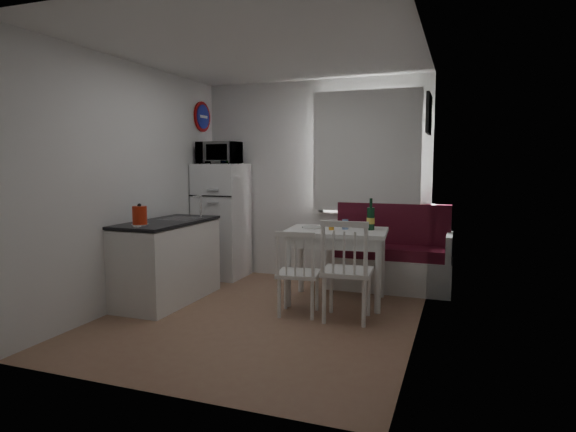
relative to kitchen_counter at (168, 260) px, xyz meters
name	(u,v)px	position (x,y,z in m)	size (l,w,h in m)	color
floor	(262,316)	(1.20, -0.16, -0.46)	(3.00, 3.50, 0.02)	#976A50
ceiling	(261,49)	(1.20, -0.16, 2.14)	(3.00, 3.50, 0.02)	white
wall_back	(314,181)	(1.20, 1.59, 0.84)	(3.00, 0.02, 2.60)	white
wall_front	(153,199)	(1.20, -1.91, 0.84)	(3.00, 0.02, 2.60)	white
wall_left	(134,185)	(-0.30, -0.16, 0.84)	(0.02, 3.50, 2.60)	white
wall_right	(420,190)	(2.70, -0.16, 0.84)	(0.02, 3.50, 2.60)	white
window	(367,156)	(1.90, 1.56, 1.17)	(1.22, 0.06, 1.47)	white
curtain	(366,151)	(1.90, 1.49, 1.22)	(1.35, 0.02, 1.50)	white
kitchen_counter	(168,260)	(0.00, 0.00, 0.00)	(0.62, 1.32, 1.16)	white
wall_sign	(203,117)	(-0.27, 1.29, 1.69)	(0.40, 0.40, 0.03)	navy
picture_frame	(429,114)	(2.67, 0.94, 1.59)	(0.04, 0.52, 0.42)	black
bench	(390,261)	(2.25, 1.36, -0.11)	(1.45, 0.56, 1.03)	white
dining_table	(337,238)	(1.77, 0.60, 0.26)	(1.14, 0.85, 0.81)	white
chair_left	(296,264)	(1.52, -0.06, 0.08)	(0.46, 0.44, 0.47)	white
chair_right	(345,260)	(2.02, -0.07, 0.16)	(0.50, 0.48, 0.53)	white
fridge	(222,221)	(0.02, 1.24, 0.30)	(0.61, 0.61, 1.52)	white
microwave	(219,153)	(0.02, 1.19, 1.21)	(0.52, 0.35, 0.29)	white
kettle	(140,216)	(0.05, -0.54, 0.56)	(0.17, 0.17, 0.22)	red
wine_bottle	(371,214)	(2.12, 0.70, 0.52)	(0.09, 0.09, 0.35)	#123A21
drinking_glass_orange	(331,226)	(1.72, 0.55, 0.40)	(0.06, 0.06, 0.10)	orange
drinking_glass_blue	(345,224)	(1.85, 0.65, 0.41)	(0.07, 0.07, 0.11)	#7E9DD6
plate	(311,227)	(1.47, 0.62, 0.36)	(0.22, 0.22, 0.02)	white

